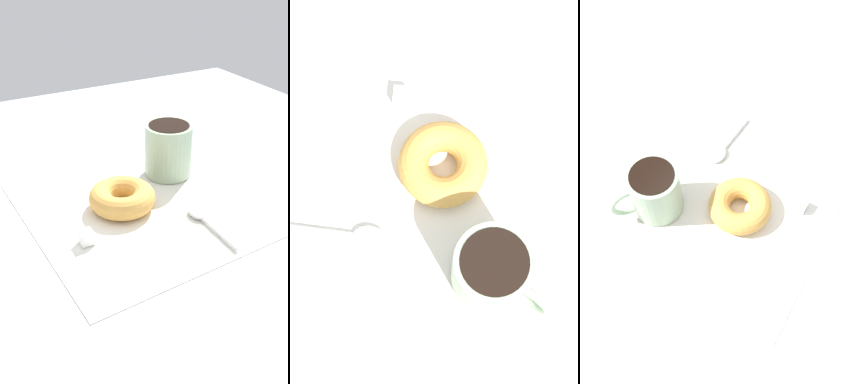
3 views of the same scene
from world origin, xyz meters
TOP-DOWN VIEW (x-y plane):
  - ground_plane at (0.00, 0.00)cm, footprint 120.00×120.00cm
  - napkin at (1.87, -2.40)cm, footprint 35.81×35.81cm
  - coffee_cup at (8.63, -10.70)cm, footprint 10.45×8.05cm
  - donut at (2.50, 0.94)cm, footprint 9.90×9.90cm
  - spoon at (-5.96, -7.59)cm, footprint 11.19×2.48cm
  - sugar_cube at (-3.02, 8.92)cm, footprint 1.81×1.81cm

SIDE VIEW (x-z plane):
  - ground_plane at x=0.00cm, z-range -2.00..0.00cm
  - napkin at x=1.87cm, z-range 0.00..0.30cm
  - spoon at x=-5.96cm, z-range 0.26..1.16cm
  - sugar_cube at x=-3.02cm, z-range 0.30..2.11cm
  - donut at x=2.50cm, z-range 0.30..3.71cm
  - coffee_cup at x=8.63cm, z-range 0.44..9.25cm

